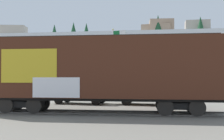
# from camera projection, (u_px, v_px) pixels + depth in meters

# --- Properties ---
(ground_plane) EXTENTS (260.00, 260.00, 0.00)m
(ground_plane) POSITION_uv_depth(u_px,v_px,m) (106.00, 113.00, 15.54)
(ground_plane) COLOR slate
(track) EXTENTS (60.02, 3.62, 0.08)m
(track) POSITION_uv_depth(u_px,v_px,m) (127.00, 113.00, 15.41)
(track) COLOR #4C4742
(track) RESTS_ON ground_plane
(freight_car) EXTENTS (14.51, 3.38, 4.59)m
(freight_car) POSITION_uv_depth(u_px,v_px,m) (100.00, 69.00, 15.64)
(freight_car) COLOR #472316
(freight_car) RESTS_ON ground_plane
(flagpole) EXTENTS (1.54, 0.63, 7.32)m
(flagpole) POSITION_uv_depth(u_px,v_px,m) (116.00, 51.00, 28.60)
(flagpole) COLOR silver
(flagpole) RESTS_ON ground_plane
(hillside) EXTENTS (145.83, 34.82, 16.29)m
(hillside) POSITION_uv_depth(u_px,v_px,m) (140.00, 62.00, 73.54)
(hillside) COLOR silver
(hillside) RESTS_ON ground_plane
(parked_car_white) EXTENTS (4.56, 2.24, 1.62)m
(parked_car_white) POSITION_uv_depth(u_px,v_px,m) (80.00, 93.00, 20.76)
(parked_car_white) COLOR silver
(parked_car_white) RESTS_ON ground_plane
(parked_car_tan) EXTENTS (4.92, 2.26, 1.64)m
(parked_car_tan) POSITION_uv_depth(u_px,v_px,m) (148.00, 94.00, 20.10)
(parked_car_tan) COLOR #9E8966
(parked_car_tan) RESTS_ON ground_plane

